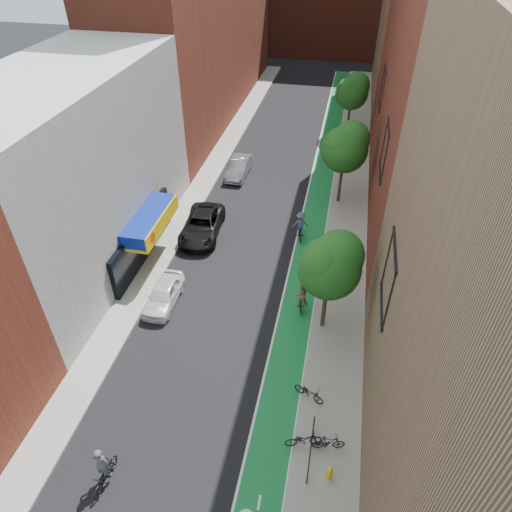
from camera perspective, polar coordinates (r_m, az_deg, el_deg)
The scene contains 22 objects.
ground at distance 22.01m, azimuth -10.78°, elevation -25.35°, with size 160.00×160.00×0.00m, color black.
bike_lane at distance 39.72m, azimuth 8.05°, elevation 8.40°, with size 2.00×68.00×0.01m, color #136B33.
sidewalk_left at distance 41.31m, azimuth -6.04°, elevation 9.92°, with size 2.00×68.00×0.15m, color gray.
sidewalk_right at distance 39.66m, azimuth 11.68°, elevation 8.03°, with size 3.00×68.00×0.15m, color gray.
building_left_white at distance 31.09m, azimuth -22.29°, elevation 9.53°, with size 8.00×20.00×12.00m, color silver.
building_left_far_red at distance 53.90m, azimuth -7.19°, elevation 28.86°, with size 8.00×36.00×22.00m, color maroon.
building_right_mid_red at distance 36.18m, azimuth 23.39°, elevation 21.80°, with size 8.00×28.00×22.00m, color maroon.
building_right_far_tan at distance 59.85m, azimuth 19.84°, elevation 26.15°, with size 8.00×20.00×18.00m, color #8C6B4C.
tree_near at distance 23.79m, azimuth 9.32°, elevation -1.01°, with size 3.40×3.36×6.42m.
tree_mid at distance 35.72m, azimuth 11.13°, elevation 13.33°, with size 3.55×3.53×6.74m.
tree_far at distance 48.95m, azimuth 11.98°, elevation 19.57°, with size 3.30×3.25×6.21m.
parked_car_white at distance 28.14m, azimuth -11.46°, elevation -4.70°, with size 1.62×4.03×1.37m, color white.
parked_car_black at distance 33.43m, azimuth -6.77°, elevation 3.85°, with size 2.59×5.62×1.56m, color black.
parked_car_silver at distance 41.09m, azimuth -2.16°, elevation 11.01°, with size 1.58×4.52×1.49m, color gray.
cyclist_lead at distance 21.87m, azimuth -18.50°, elevation -24.16°, with size 0.74×1.93×2.24m.
cyclist_lane_near at distance 27.22m, azimuth 5.67°, elevation -5.21°, with size 0.88×1.52×1.98m.
cyclist_lane_mid at distance 30.46m, azimuth 7.62°, elevation -0.05°, with size 1.10×1.79×2.11m.
cyclist_lane_far at distance 32.81m, azimuth 5.55°, elevation 3.59°, with size 1.29×1.87×2.16m.
parked_bike_near at distance 23.28m, azimuth 6.65°, elevation -16.57°, with size 0.56×1.61×0.84m, color black.
parked_bike_mid at distance 21.95m, azimuth 9.07°, elevation -22.05°, with size 0.42×1.49×0.89m, color black.
parked_bike_far at distance 21.90m, azimuth 5.96°, elevation -21.83°, with size 0.59×1.69×0.89m, color black.
fire_hydrant at distance 21.34m, azimuth 9.18°, elevation -25.18°, with size 0.27×0.27×0.78m.
Camera 1 is at (5.59, -8.58, 19.49)m, focal length 32.00 mm.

